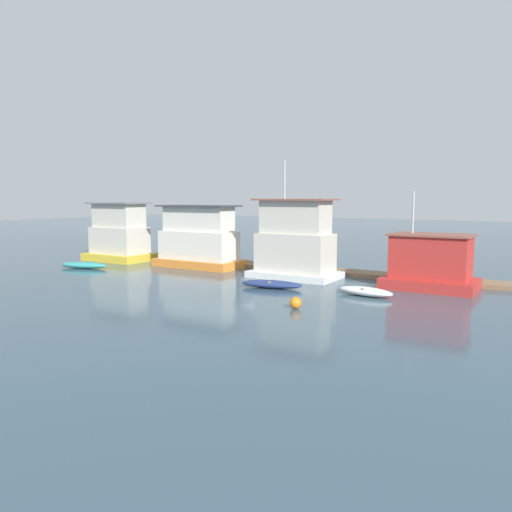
{
  "coord_description": "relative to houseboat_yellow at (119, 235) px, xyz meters",
  "views": [
    {
      "loc": [
        19.06,
        -31.6,
        5.62
      ],
      "look_at": [
        0.0,
        -1.0,
        1.4
      ],
      "focal_mm": 35.0,
      "sensor_mm": 36.0,
      "label": 1
    }
  ],
  "objects": [
    {
      "name": "ground_plane",
      "position": [
        15.07,
        0.09,
        -2.27
      ],
      "size": [
        200.0,
        200.0,
        0.0
      ],
      "primitive_type": "plane",
      "color": "#385160"
    },
    {
      "name": "buoy_orange",
      "position": [
        22.67,
        -9.28,
        -1.97
      ],
      "size": [
        0.6,
        0.6,
        0.6
      ],
      "primitive_type": "sphere",
      "color": "orange",
      "rests_on": "ground_plane"
    },
    {
      "name": "dinghy_teal",
      "position": [
        1.53,
        -5.28,
        -2.0
      ],
      "size": [
        4.16,
        2.25,
        0.53
      ],
      "color": "teal",
      "rests_on": "ground_plane"
    },
    {
      "name": "dock_walkway",
      "position": [
        15.07,
        2.79,
        -2.12
      ],
      "size": [
        42.4,
        2.12,
        0.3
      ],
      "primitive_type": "cube",
      "color": "#846B4C",
      "rests_on": "ground_plane"
    },
    {
      "name": "houseboat_red",
      "position": [
        27.15,
        0.1,
        -0.71
      ],
      "size": [
        5.54,
        3.65,
        6.04
      ],
      "color": "red",
      "rests_on": "ground_plane"
    },
    {
      "name": "houseboat_orange",
      "position": [
        8.78,
        0.33,
        -0.07
      ],
      "size": [
        7.33,
        3.41,
        5.02
      ],
      "color": "orange",
      "rests_on": "ground_plane"
    },
    {
      "name": "dinghy_white",
      "position": [
        24.55,
        -4.19,
        -2.01
      ],
      "size": [
        3.42,
        1.45,
        0.52
      ],
      "color": "white",
      "rests_on": "ground_plane"
    },
    {
      "name": "mooring_post_far_left",
      "position": [
        4.71,
        1.48,
        -1.3
      ],
      "size": [
        0.28,
        0.28,
        1.93
      ],
      "primitive_type": "cylinder",
      "color": "brown",
      "rests_on": "ground_plane"
    },
    {
      "name": "houseboat_yellow",
      "position": [
        0.0,
        0.0,
        0.0
      ],
      "size": [
        5.9,
        3.96,
        5.19
      ],
      "color": "gold",
      "rests_on": "ground_plane"
    },
    {
      "name": "houseboat_white",
      "position": [
        18.02,
        -0.44,
        0.2
      ],
      "size": [
        6.12,
        3.69,
        8.2
      ],
      "color": "white",
      "rests_on": "ground_plane"
    },
    {
      "name": "dinghy_navy",
      "position": [
        18.72,
        -4.92,
        -2.02
      ],
      "size": [
        4.09,
        2.01,
        0.5
      ],
      "color": "navy",
      "rests_on": "ground_plane"
    }
  ]
}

